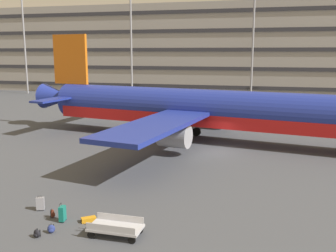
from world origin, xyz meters
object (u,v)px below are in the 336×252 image
(backpack_black, at_px, (53,214))
(baggage_cart, at_px, (115,228))
(backpack_red, at_px, (37,234))
(backpack_silver, at_px, (51,229))
(airliner, at_px, (200,110))
(suitcase_purple, at_px, (89,219))
(suitcase_small, at_px, (62,213))
(suitcase_teal, at_px, (40,203))

(backpack_black, bearing_deg, baggage_cart, -14.78)
(backpack_red, relative_size, backpack_silver, 0.99)
(airliner, xyz_separation_m, backpack_silver, (-3.49, -22.17, -2.91))
(suitcase_purple, distance_m, backpack_black, 2.09)
(backpack_red, bearing_deg, suitcase_small, 81.57)
(airliner, bearing_deg, backpack_red, -99.73)
(suitcase_purple, xyz_separation_m, suitcase_teal, (-3.29, 0.66, 0.29))
(suitcase_small, bearing_deg, backpack_red, -98.43)
(suitcase_small, bearing_deg, baggage_cart, -13.47)
(backpack_silver, relative_size, baggage_cart, 0.14)
(airliner, height_order, backpack_black, airliner)
(suitcase_purple, distance_m, suitcase_small, 1.41)
(suitcase_purple, height_order, backpack_silver, backpack_silver)
(baggage_cart, bearing_deg, airliner, 89.21)
(baggage_cart, bearing_deg, suitcase_purple, 150.33)
(suitcase_small, height_order, suitcase_teal, suitcase_small)
(backpack_black, relative_size, baggage_cart, 0.16)
(airliner, bearing_deg, backpack_silver, -98.94)
(suitcase_purple, distance_m, backpack_silver, 2.05)
(suitcase_purple, height_order, suitcase_small, suitcase_small)
(suitcase_purple, relative_size, backpack_black, 1.55)
(suitcase_small, bearing_deg, airliner, 80.15)
(backpack_black, distance_m, backpack_silver, 1.83)
(backpack_black, bearing_deg, backpack_silver, -61.16)
(backpack_red, bearing_deg, suitcase_teal, 119.72)
(suitcase_small, distance_m, backpack_red, 1.97)
(suitcase_small, bearing_deg, suitcase_teal, 152.99)
(suitcase_teal, relative_size, baggage_cart, 0.27)
(suitcase_teal, bearing_deg, baggage_cart, -18.77)
(suitcase_purple, xyz_separation_m, suitcase_small, (-1.33, -0.34, 0.33))
(suitcase_teal, height_order, backpack_black, suitcase_teal)
(backpack_red, xyz_separation_m, baggage_cart, (3.61, 1.14, 0.23))
(backpack_red, height_order, backpack_silver, backpack_silver)
(airliner, height_order, backpack_silver, airliner)
(suitcase_small, bearing_deg, backpack_silver, -84.39)
(suitcase_teal, distance_m, backpack_black, 1.42)
(backpack_red, distance_m, baggage_cart, 3.79)
(suitcase_purple, relative_size, backpack_red, 1.78)
(suitcase_purple, height_order, suitcase_teal, suitcase_teal)
(airliner, bearing_deg, suitcase_small, -99.85)
(backpack_red, relative_size, baggage_cart, 0.14)
(suitcase_small, xyz_separation_m, suitcase_teal, (-1.96, 1.00, -0.04))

